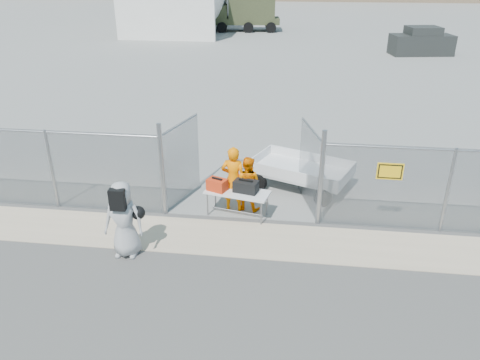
# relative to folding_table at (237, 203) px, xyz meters

# --- Properties ---
(ground) EXTENTS (160.00, 160.00, 0.00)m
(ground) POSITION_rel_folding_table_xyz_m (0.09, -2.16, -0.35)
(ground) COLOR #414141
(tarmac_inside) EXTENTS (160.00, 80.00, 0.01)m
(tarmac_inside) POSITION_rel_folding_table_xyz_m (0.09, 39.84, -0.34)
(tarmac_inside) COLOR gray
(tarmac_inside) RESTS_ON ground
(dirt_strip) EXTENTS (44.00, 1.60, 0.01)m
(dirt_strip) POSITION_rel_folding_table_xyz_m (0.09, -1.16, -0.34)
(dirt_strip) COLOR #C0AC8D
(dirt_strip) RESTS_ON ground
(chain_link_fence) EXTENTS (40.00, 0.20, 2.20)m
(chain_link_fence) POSITION_rel_folding_table_xyz_m (0.09, -0.16, 0.75)
(chain_link_fence) COLOR gray
(chain_link_fence) RESTS_ON ground
(folding_table) EXTENTS (1.75, 1.01, 0.70)m
(folding_table) POSITION_rel_folding_table_xyz_m (0.00, 0.00, 0.00)
(folding_table) COLOR silver
(folding_table) RESTS_ON ground
(orange_bag) EXTENTS (0.58, 0.49, 0.31)m
(orange_bag) POSITION_rel_folding_table_xyz_m (-0.53, 0.01, 0.50)
(orange_bag) COLOR red
(orange_bag) RESTS_ON folding_table
(black_duffel) EXTENTS (0.68, 0.49, 0.30)m
(black_duffel) POSITION_rel_folding_table_xyz_m (0.22, 0.02, 0.50)
(black_duffel) COLOR black
(black_duffel) RESTS_ON folding_table
(security_worker_left) EXTENTS (0.69, 0.49, 1.80)m
(security_worker_left) POSITION_rel_folding_table_xyz_m (-0.15, 0.29, 0.55)
(security_worker_left) COLOR orange
(security_worker_left) RESTS_ON ground
(security_worker_right) EXTENTS (0.84, 0.73, 1.50)m
(security_worker_right) POSITION_rel_folding_table_xyz_m (0.21, 0.41, 0.40)
(security_worker_right) COLOR orange
(security_worker_right) RESTS_ON ground
(visitor) EXTENTS (0.89, 0.59, 1.80)m
(visitor) POSITION_rel_folding_table_xyz_m (-2.26, -2.10, 0.55)
(visitor) COLOR #9F9F9F
(visitor) RESTS_ON ground
(utility_trailer) EXTENTS (4.07, 3.12, 0.88)m
(utility_trailer) POSITION_rel_folding_table_xyz_m (1.63, 1.92, 0.09)
(utility_trailer) COLOR silver
(utility_trailer) RESTS_ON ground
(military_truck) EXTENTS (6.46, 3.04, 2.97)m
(military_truck) POSITION_rel_folding_table_xyz_m (-3.92, 35.76, 1.14)
(military_truck) COLOR #3A4025
(military_truck) RESTS_ON ground
(parked_vehicle_near) EXTENTS (4.47, 2.60, 1.90)m
(parked_vehicle_near) POSITION_rel_folding_table_xyz_m (9.86, 24.82, 0.60)
(parked_vehicle_near) COLOR #282A28
(parked_vehicle_near) RESTS_ON ground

